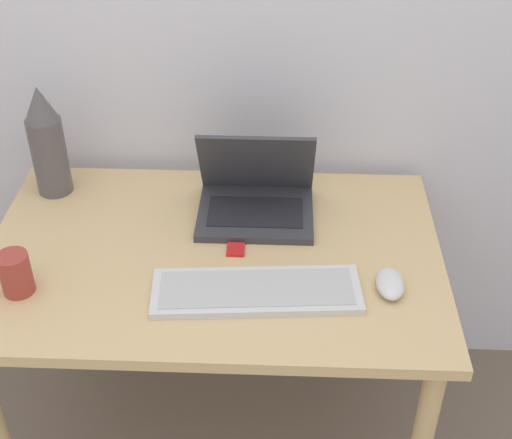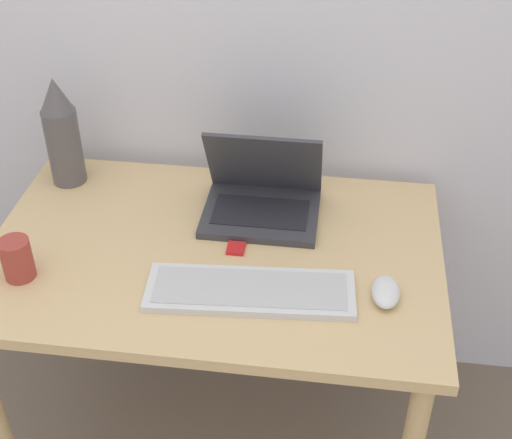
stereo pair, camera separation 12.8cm
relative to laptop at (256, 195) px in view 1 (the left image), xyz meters
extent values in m
cube|color=tan|center=(-0.10, -0.17, -0.07)|extent=(1.12, 0.73, 0.03)
cylinder|color=tan|center=(-0.60, 0.14, -0.44)|extent=(0.05, 0.05, 0.71)
cylinder|color=tan|center=(0.41, 0.14, -0.44)|extent=(0.05, 0.05, 0.71)
cube|color=#333338|center=(0.00, -0.02, -0.04)|extent=(0.30, 0.24, 0.02)
cube|color=black|center=(0.00, -0.03, -0.03)|extent=(0.25, 0.13, 0.00)
cube|color=#333338|center=(0.00, 0.04, 0.07)|extent=(0.30, 0.12, 0.22)
cube|color=black|center=(0.00, 0.05, 0.08)|extent=(0.26, 0.10, 0.18)
cube|color=silver|center=(0.01, -0.33, -0.04)|extent=(0.49, 0.19, 0.02)
cube|color=#B2B2B2|center=(0.01, -0.33, -0.03)|extent=(0.45, 0.16, 0.00)
ellipsoid|color=silver|center=(0.32, -0.30, -0.03)|extent=(0.06, 0.11, 0.04)
cylinder|color=#514C4C|center=(-0.56, 0.08, 0.06)|extent=(0.09, 0.09, 0.22)
cone|color=#514C4C|center=(-0.56, 0.08, 0.21)|extent=(0.09, 0.09, 0.09)
cube|color=red|center=(-0.04, -0.17, -0.05)|extent=(0.04, 0.05, 0.01)
cylinder|color=#9E382D|center=(-0.53, -0.34, 0.00)|extent=(0.07, 0.07, 0.10)
camera|label=1|loc=(0.06, -1.53, 1.05)|focal=50.00mm
camera|label=2|loc=(0.19, -1.52, 1.05)|focal=50.00mm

